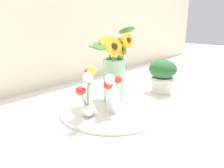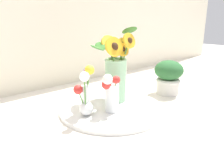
# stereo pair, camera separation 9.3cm
# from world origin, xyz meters

# --- Properties ---
(ground_plane) EXTENTS (6.00, 6.00, 0.00)m
(ground_plane) POSITION_xyz_m (0.00, 0.00, 0.00)
(ground_plane) COLOR silver
(serving_tray) EXTENTS (0.46, 0.46, 0.02)m
(serving_tray) POSITION_xyz_m (-0.02, 0.05, 0.01)
(serving_tray) COLOR white
(serving_tray) RESTS_ON ground_plane
(mason_jar_sunflowers) EXTENTS (0.23, 0.19, 0.35)m
(mason_jar_sunflowers) POSITION_xyz_m (0.05, 0.10, 0.16)
(mason_jar_sunflowers) COLOR #99CC9E
(mason_jar_sunflowers) RESTS_ON serving_tray
(vase_small_center) EXTENTS (0.09, 0.08, 0.17)m
(vase_small_center) POSITION_xyz_m (-0.06, 0.01, 0.10)
(vase_small_center) COLOR white
(vase_small_center) RESTS_ON serving_tray
(vase_bulb_right) EXTENTS (0.09, 0.10, 0.20)m
(vase_bulb_right) POSITION_xyz_m (-0.16, 0.05, 0.11)
(vase_bulb_right) COLOR white
(vase_bulb_right) RESTS_ON serving_tray
(potted_plant) EXTENTS (0.15, 0.15, 0.18)m
(potted_plant) POSITION_xyz_m (0.36, 0.02, 0.10)
(potted_plant) COLOR beige
(potted_plant) RESTS_ON ground_plane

